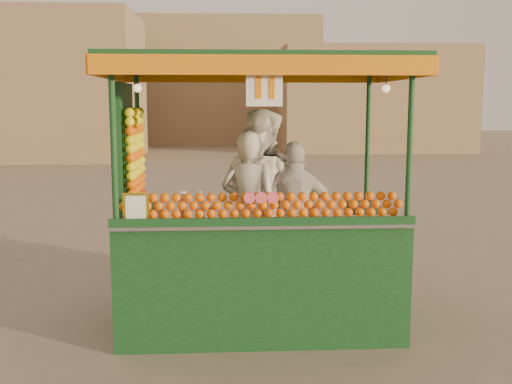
{
  "coord_description": "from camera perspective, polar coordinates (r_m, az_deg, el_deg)",
  "views": [
    {
      "loc": [
        -0.47,
        -6.44,
        2.32
      ],
      "look_at": [
        -0.1,
        -0.09,
        1.39
      ],
      "focal_mm": 42.63,
      "sensor_mm": 36.0,
      "label": 1
    }
  ],
  "objects": [
    {
      "name": "vendor_right",
      "position": [
        6.6,
        3.71,
        -2.16
      ],
      "size": [
        0.94,
        0.41,
        1.6
      ],
      "rotation": [
        0.0,
        0.0,
        3.12
      ],
      "color": "silver",
      "rests_on": "ground"
    },
    {
      "name": "juice_cart",
      "position": [
        6.31,
        -0.42,
        -4.6
      ],
      "size": [
        3.06,
        1.98,
        2.78
      ],
      "color": "black",
      "rests_on": "ground"
    },
    {
      "name": "ground",
      "position": [
        6.86,
        0.83,
        -11.44
      ],
      "size": [
        90.0,
        90.0,
        0.0
      ],
      "primitive_type": "plane",
      "color": "#766354",
      "rests_on": "ground"
    },
    {
      "name": "vendor_left",
      "position": [
        6.52,
        -0.62,
        -1.74
      ],
      "size": [
        0.72,
        0.57,
        1.71
      ],
      "rotation": [
        0.0,
        0.0,
        2.85
      ],
      "color": "silver",
      "rests_on": "ground"
    },
    {
      "name": "vendor_middle",
      "position": [
        6.73,
        0.39,
        -0.48
      ],
      "size": [
        1.19,
        1.16,
        1.93
      ],
      "rotation": [
        0.0,
        0.0,
        2.47
      ],
      "color": "white",
      "rests_on": "ground"
    },
    {
      "name": "building_left",
      "position": [
        27.79,
        -21.44,
        9.16
      ],
      "size": [
        10.0,
        6.0,
        6.0
      ],
      "primitive_type": "cube",
      "color": "#886E4D",
      "rests_on": "ground"
    },
    {
      "name": "building_right",
      "position": [
        31.34,
        10.63,
        8.51
      ],
      "size": [
        9.0,
        6.0,
        5.0
      ],
      "primitive_type": "cube",
      "color": "#886E4D",
      "rests_on": "ground"
    },
    {
      "name": "building_center",
      "position": [
        36.49,
        -5.77,
        10.13
      ],
      "size": [
        14.0,
        7.0,
        7.0
      ],
      "primitive_type": "cube",
      "color": "#886E4D",
      "rests_on": "ground"
    }
  ]
}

